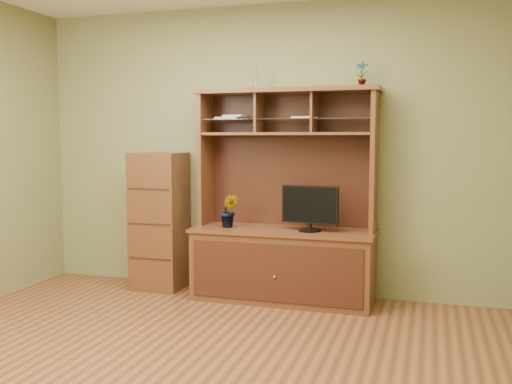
% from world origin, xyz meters
% --- Properties ---
extents(room, '(4.54, 4.04, 2.74)m').
position_xyz_m(room, '(0.00, 0.00, 1.35)').
color(room, '#5A3219').
rests_on(room, ground).
extents(media_hutch, '(1.66, 0.61, 1.90)m').
position_xyz_m(media_hutch, '(0.27, 1.73, 0.52)').
color(media_hutch, '#4F2E16').
rests_on(media_hutch, room).
extents(monitor, '(0.50, 0.19, 0.40)m').
position_xyz_m(monitor, '(0.53, 1.65, 0.86)').
color(monitor, black).
rests_on(monitor, media_hutch).
extents(orchid_plant, '(0.18, 0.15, 0.31)m').
position_xyz_m(orchid_plant, '(-0.22, 1.65, 0.80)').
color(orchid_plant, '#2B6121').
rests_on(orchid_plant, media_hutch).
extents(top_plant, '(0.12, 0.09, 0.22)m').
position_xyz_m(top_plant, '(0.93, 1.80, 2.01)').
color(top_plant, '#3C6523').
rests_on(top_plant, media_hutch).
extents(reed_diffuser, '(0.05, 0.05, 0.26)m').
position_xyz_m(reed_diffuser, '(-0.01, 1.81, 2.00)').
color(reed_diffuser, silver).
rests_on(reed_diffuser, media_hutch).
extents(magazines, '(0.93, 0.18, 0.04)m').
position_xyz_m(magazines, '(-0.03, 1.80, 1.65)').
color(magazines, silver).
rests_on(magazines, media_hutch).
extents(side_cabinet, '(0.47, 0.43, 1.32)m').
position_xyz_m(side_cabinet, '(-0.98, 1.77, 0.66)').
color(side_cabinet, '#4F2E16').
rests_on(side_cabinet, room).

